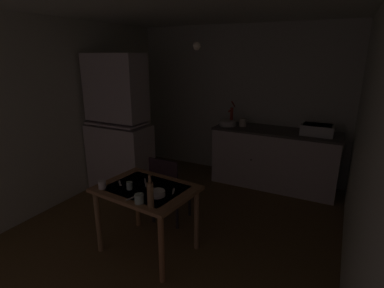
# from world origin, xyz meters

# --- Properties ---
(ground_plane) EXTENTS (5.17, 5.17, 0.00)m
(ground_plane) POSITION_xyz_m (0.00, 0.00, 0.00)
(ground_plane) COLOR brown
(wall_back) EXTENTS (3.69, 0.10, 2.49)m
(wall_back) POSITION_xyz_m (0.00, 2.14, 1.24)
(wall_back) COLOR beige
(wall_back) RESTS_ON ground
(wall_left) EXTENTS (0.10, 4.27, 2.49)m
(wall_left) POSITION_xyz_m (-1.85, 0.00, 1.24)
(wall_left) COLOR beige
(wall_left) RESTS_ON ground
(wall_right) EXTENTS (0.10, 4.27, 2.49)m
(wall_right) POSITION_xyz_m (1.85, 0.00, 1.24)
(wall_right) COLOR beige
(wall_right) RESTS_ON ground
(ceiling_slab) EXTENTS (3.69, 4.27, 0.10)m
(ceiling_slab) POSITION_xyz_m (0.00, 0.00, 2.54)
(ceiling_slab) COLOR silver
(hutch_cabinet) EXTENTS (0.93, 0.50, 2.04)m
(hutch_cabinet) POSITION_xyz_m (-1.31, 0.56, 0.96)
(hutch_cabinet) COLOR silver
(hutch_cabinet) RESTS_ON ground
(counter_cabinet) EXTENTS (1.89, 0.64, 0.91)m
(counter_cabinet) POSITION_xyz_m (0.73, 1.77, 0.46)
(counter_cabinet) COLOR silver
(counter_cabinet) RESTS_ON ground
(sink_basin) EXTENTS (0.44, 0.34, 0.15)m
(sink_basin) POSITION_xyz_m (1.31, 1.77, 0.99)
(sink_basin) COLOR silver
(sink_basin) RESTS_ON counter_cabinet
(hand_pump) EXTENTS (0.05, 0.27, 0.39)m
(hand_pump) POSITION_xyz_m (-0.01, 1.81, 1.08)
(hand_pump) COLOR maroon
(hand_pump) RESTS_ON counter_cabinet
(mixing_bowl_counter) EXTENTS (0.27, 0.27, 0.08)m
(mixing_bowl_counter) POSITION_xyz_m (-0.04, 1.72, 0.95)
(mixing_bowl_counter) COLOR white
(mixing_bowl_counter) RESTS_ON counter_cabinet
(stoneware_crock) EXTENTS (0.11, 0.11, 0.13)m
(stoneware_crock) POSITION_xyz_m (0.20, 1.77, 0.98)
(stoneware_crock) COLOR beige
(stoneware_crock) RESTS_ON counter_cabinet
(dining_table) EXTENTS (1.03, 0.81, 0.73)m
(dining_table) POSITION_xyz_m (-0.07, -0.51, 0.62)
(dining_table) COLOR #A07149
(dining_table) RESTS_ON ground
(chair_far_side) EXTENTS (0.41, 0.41, 0.86)m
(chair_far_side) POSITION_xyz_m (-0.17, 0.08, 0.46)
(chair_far_side) COLOR #292222
(chair_far_side) RESTS_ON ground
(serving_bowl_wide) EXTENTS (0.16, 0.16, 0.05)m
(serving_bowl_wide) POSITION_xyz_m (0.13, -0.61, 0.76)
(serving_bowl_wide) COLOR white
(serving_bowl_wide) RESTS_ON dining_table
(teacup_cream) EXTENTS (0.08, 0.08, 0.08)m
(teacup_cream) POSITION_xyz_m (-0.45, -0.73, 0.77)
(teacup_cream) COLOR white
(teacup_cream) RESTS_ON dining_table
(mug_dark) EXTENTS (0.06, 0.06, 0.08)m
(mug_dark) POSITION_xyz_m (-0.19, -0.62, 0.77)
(mug_dark) COLOR #ADD1C1
(mug_dark) RESTS_ON dining_table
(mug_tall) EXTENTS (0.09, 0.09, 0.09)m
(mug_tall) POSITION_xyz_m (0.07, -0.81, 0.78)
(mug_tall) COLOR #ADD1C1
(mug_tall) RESTS_ON dining_table
(glass_bottle) EXTENTS (0.06, 0.06, 0.31)m
(glass_bottle) POSITION_xyz_m (0.21, -0.83, 0.86)
(glass_bottle) COLOR olive
(glass_bottle) RESTS_ON dining_table
(table_knife) EXTENTS (0.15, 0.17, 0.00)m
(table_knife) POSITION_xyz_m (-0.15, -0.41, 0.73)
(table_knife) COLOR silver
(table_knife) RESTS_ON dining_table
(teaspoon_near_bowl) EXTENTS (0.11, 0.10, 0.00)m
(teaspoon_near_bowl) POSITION_xyz_m (-0.37, -0.55, 0.73)
(teaspoon_near_bowl) COLOR beige
(teaspoon_near_bowl) RESTS_ON dining_table
(teaspoon_by_cup) EXTENTS (0.05, 0.13, 0.00)m
(teaspoon_by_cup) POSITION_xyz_m (-0.05, -0.76, 0.73)
(teaspoon_by_cup) COLOR beige
(teaspoon_by_cup) RESTS_ON dining_table
(serving_spoon) EXTENTS (0.07, 0.12, 0.00)m
(serving_spoon) POSITION_xyz_m (0.22, -0.46, 0.73)
(serving_spoon) COLOR beige
(serving_spoon) RESTS_ON dining_table
(pendant_bulb) EXTENTS (0.08, 0.08, 0.08)m
(pendant_bulb) POSITION_xyz_m (0.26, -0.02, 2.11)
(pendant_bulb) COLOR #F9EFCC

